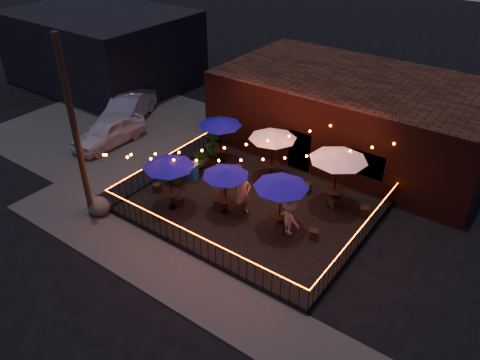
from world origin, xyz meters
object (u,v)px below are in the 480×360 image
at_px(cafe_table_2, 226,173).
at_px(cooler, 191,171).
at_px(utility_pole, 76,134).
at_px(cafe_table_1, 220,123).
at_px(cafe_table_3, 273,136).
at_px(boulder, 99,206).
at_px(cafe_table_0, 169,164).
at_px(cafe_table_5, 339,156).
at_px(cafe_table_4, 281,184).

xyz_separation_m(cafe_table_2, cooler, (-3.05, 1.19, -1.60)).
bearing_deg(utility_pole, cafe_table_2, 36.81).
bearing_deg(utility_pole, cafe_table_1, 75.62).
distance_m(cafe_table_1, cooler, 2.83).
distance_m(utility_pole, cafe_table_3, 8.70).
bearing_deg(cafe_table_1, boulder, -104.05).
height_order(cafe_table_0, cafe_table_5, cafe_table_5).
height_order(cafe_table_3, cafe_table_5, cafe_table_5).
xyz_separation_m(cafe_table_5, cooler, (-6.59, -2.03, -2.09)).
height_order(cafe_table_3, boulder, cafe_table_3).
xyz_separation_m(cafe_table_1, cooler, (-0.11, -2.19, -1.79)).
bearing_deg(cafe_table_3, utility_pole, -123.55).
height_order(utility_pole, cafe_table_5, utility_pole).
height_order(utility_pole, cafe_table_0, utility_pole).
bearing_deg(cafe_table_1, cooler, -92.90).
xyz_separation_m(utility_pole, cafe_table_5, (8.25, 6.75, -1.33)).
xyz_separation_m(utility_pole, cooler, (1.66, 4.72, -3.42)).
bearing_deg(boulder, cafe_table_0, 41.01).
xyz_separation_m(cafe_table_1, cafe_table_2, (2.94, -3.38, -0.19)).
height_order(cafe_table_0, cafe_table_2, cafe_table_0).
distance_m(utility_pole, cooler, 6.06).
bearing_deg(cooler, cafe_table_1, 81.66).
bearing_deg(boulder, cafe_table_1, 75.95).
distance_m(cafe_table_3, cafe_table_5, 3.55).
bearing_deg(cafe_table_3, cafe_table_0, -114.85).
relative_size(cafe_table_2, cafe_table_5, 0.74).
relative_size(cafe_table_1, cafe_table_3, 1.04).
bearing_deg(cooler, boulder, -114.70).
bearing_deg(cafe_table_0, cafe_table_3, 65.15).
distance_m(cafe_table_3, boulder, 8.49).
xyz_separation_m(cafe_table_2, boulder, (-4.60, -3.22, -1.79)).
xyz_separation_m(cafe_table_5, boulder, (-8.13, -6.44, -2.29)).
xyz_separation_m(cafe_table_1, cafe_table_5, (6.48, -0.16, 0.31)).
height_order(cafe_table_1, cooler, cafe_table_1).
bearing_deg(cafe_table_1, cafe_table_3, 4.31).
bearing_deg(utility_pole, boulder, 68.83).
relative_size(cafe_table_0, cafe_table_1, 0.95).
height_order(cafe_table_5, cooler, cafe_table_5).
bearing_deg(cooler, cafe_table_2, -26.71).
bearing_deg(cafe_table_4, cooler, 171.28).
bearing_deg(utility_pole, cafe_table_3, 56.45).
bearing_deg(cooler, cafe_table_5, 11.69).
relative_size(cafe_table_1, boulder, 2.63).
xyz_separation_m(cafe_table_0, boulder, (-2.43, -2.11, -2.01)).
distance_m(cafe_table_5, cooler, 7.21).
xyz_separation_m(cafe_table_4, cooler, (-5.57, 0.85, -1.83)).
height_order(cafe_table_3, cooler, cafe_table_3).
bearing_deg(boulder, cafe_table_4, 26.57).
xyz_separation_m(cafe_table_4, cafe_table_5, (1.03, 2.89, 0.27)).
distance_m(cafe_table_1, cafe_table_3, 2.97).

